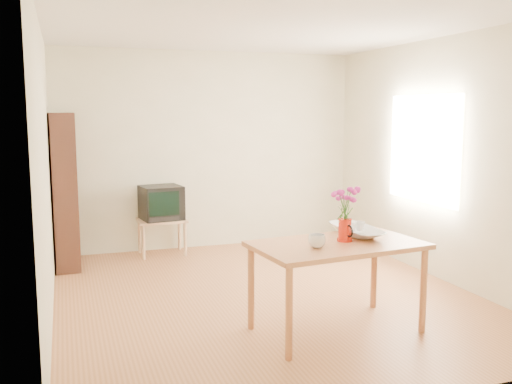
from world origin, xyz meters
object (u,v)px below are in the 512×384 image
object	(u,v)px
pitcher	(345,231)
television	(161,202)
table	(337,253)
bowl	(357,211)
mug	(317,241)

from	to	relation	value
pitcher	television	xyz separation A→B (m)	(-1.03, 2.99, -0.16)
table	bowl	size ratio (longest dim) A/B	3.26
mug	television	distance (m)	3.21
mug	bowl	distance (m)	0.63
bowl	mug	bearing A→B (deg)	-148.78
bowl	television	xyz separation A→B (m)	(-1.24, 2.82, -0.28)
table	pitcher	world-z (taller)	pitcher
pitcher	television	distance (m)	3.17
table	pitcher	bearing A→B (deg)	16.96
table	pitcher	size ratio (longest dim) A/B	7.14
pitcher	mug	distance (m)	0.35
table	bowl	xyz separation A→B (m)	(0.29, 0.21, 0.29)
table	bowl	distance (m)	0.46
table	television	bearing A→B (deg)	101.03
table	mug	size ratio (longest dim) A/B	10.65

